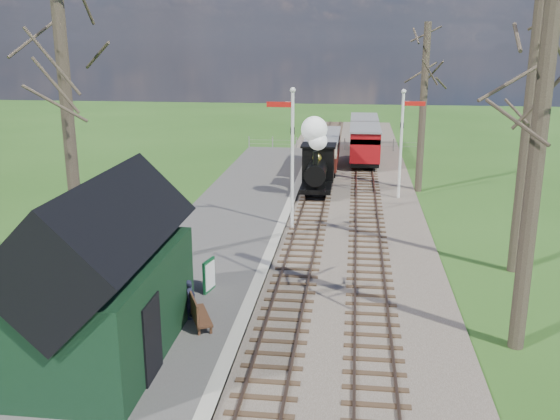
{
  "coord_description": "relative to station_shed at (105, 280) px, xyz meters",
  "views": [
    {
      "loc": [
        1.91,
        -10.19,
        8.23
      ],
      "look_at": [
        -0.93,
        13.49,
        1.6
      ],
      "focal_mm": 40.0,
      "sensor_mm": 36.0,
      "label": 1
    }
  ],
  "objects": [
    {
      "name": "distant_hills",
      "position": [
        5.7,
        60.38,
        -18.47
      ],
      "size": [
        114.4,
        48.0,
        22.02
      ],
      "color": "#385B23",
      "rests_on": "ground"
    },
    {
      "name": "ballast_bed",
      "position": [
        5.6,
        18.0,
        -2.22
      ],
      "size": [
        8.0,
        60.0,
        0.1
      ],
      "primitive_type": "cube",
      "color": "brown",
      "rests_on": "ground"
    },
    {
      "name": "track_near",
      "position": [
        4.3,
        18.0,
        -2.17
      ],
      "size": [
        1.6,
        60.0,
        0.15
      ],
      "color": "brown",
      "rests_on": "ground"
    },
    {
      "name": "track_far",
      "position": [
        6.9,
        18.0,
        -2.17
      ],
      "size": [
        1.6,
        60.0,
        0.15
      ],
      "color": "brown",
      "rests_on": "ground"
    },
    {
      "name": "platform",
      "position": [
        0.8,
        10.0,
        -2.17
      ],
      "size": [
        5.0,
        44.0,
        0.2
      ],
      "primitive_type": "cube",
      "color": "#474442",
      "rests_on": "ground"
    },
    {
      "name": "coping_strip",
      "position": [
        3.1,
        10.0,
        -2.16
      ],
      "size": [
        0.4,
        44.0,
        0.21
      ],
      "primitive_type": "cube",
      "color": "#B2AD9E",
      "rests_on": "ground"
    },
    {
      "name": "station_shed",
      "position": [
        0.0,
        0.0,
        0.0
      ],
      "size": [
        3.25,
        6.3,
        4.78
      ],
      "color": "black",
      "rests_on": "platform"
    },
    {
      "name": "semaphore_near",
      "position": [
        3.53,
        12.0,
        1.35
      ],
      "size": [
        1.22,
        0.24,
        6.22
      ],
      "color": "silver",
      "rests_on": "ground"
    },
    {
      "name": "semaphore_far",
      "position": [
        8.67,
        18.0,
        1.08
      ],
      "size": [
        1.22,
        0.24,
        5.72
      ],
      "color": "silver",
      "rests_on": "ground"
    },
    {
      "name": "bare_trees",
      "position": [
        5.63,
        6.1,
        2.94
      ],
      "size": [
        15.51,
        22.39,
        12.0
      ],
      "color": "#382D23",
      "rests_on": "ground"
    },
    {
      "name": "fence_line",
      "position": [
        4.6,
        32.0,
        -1.72
      ],
      "size": [
        12.6,
        0.08,
        1.0
      ],
      "color": "slate",
      "rests_on": "ground"
    },
    {
      "name": "locomotive",
      "position": [
        4.29,
        18.24,
        -0.3
      ],
      "size": [
        1.69,
        3.95,
        4.23
      ],
      "color": "black",
      "rests_on": "ground"
    },
    {
      "name": "coach",
      "position": [
        4.3,
        24.3,
        -0.83
      ],
      "size": [
        1.98,
        6.77,
        2.08
      ],
      "color": "black",
      "rests_on": "ground"
    },
    {
      "name": "red_carriage_a",
      "position": [
        6.9,
        26.56,
        -0.82
      ],
      "size": [
        1.98,
        4.9,
        2.08
      ],
      "color": "black",
      "rests_on": "ground"
    },
    {
      "name": "red_carriage_b",
      "position": [
        6.9,
        32.06,
        -0.82
      ],
      "size": [
        1.98,
        4.9,
        2.08
      ],
      "color": "black",
      "rests_on": "ground"
    },
    {
      "name": "sign_board",
      "position": [
        1.65,
        4.36,
        -1.52
      ],
      "size": [
        0.26,
        0.74,
        1.09
      ],
      "color": "#0E4422",
      "rests_on": "platform"
    },
    {
      "name": "bench",
      "position": [
        1.85,
        1.9,
        -1.65
      ],
      "size": [
        1.05,
        1.62,
        0.9
      ],
      "color": "#472A19",
      "rests_on": "platform"
    },
    {
      "name": "person",
      "position": [
        1.56,
        2.32,
        -1.47
      ],
      "size": [
        0.31,
        0.45,
        1.2
      ],
      "primitive_type": "imported",
      "rotation": [
        0.0,
        0.0,
        1.53
      ],
      "color": "black",
      "rests_on": "platform"
    }
  ]
}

